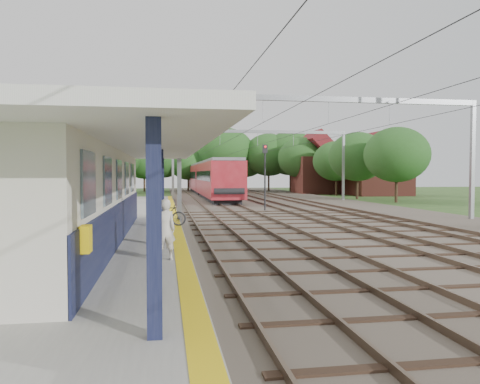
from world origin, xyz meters
TOP-DOWN VIEW (x-y plane):
  - ground at (0.00, 0.00)m, footprint 160.00×160.00m
  - ballast_bed at (4.00, 30.00)m, footprint 18.00×90.00m
  - platform at (-7.50, 14.00)m, footprint 5.00×52.00m
  - yellow_stripe at (-5.25, 14.00)m, footprint 0.45×52.00m
  - station_building at (-8.88, 7.00)m, footprint 3.41×18.00m
  - canopy at (-7.77, 6.00)m, footprint 6.40×20.00m
  - rail_tracks at (1.50, 30.00)m, footprint 11.80×88.00m
  - catenary_system at (3.39, 25.28)m, footprint 17.22×88.00m
  - tree_band at (3.84, 57.12)m, footprint 31.72×30.88m
  - house_near at (21.00, 46.00)m, footprint 7.00×6.12m
  - house_far at (16.00, 52.00)m, footprint 8.00×6.12m
  - person at (-5.76, 3.18)m, footprint 0.69×0.53m
  - bicycle at (-5.66, 11.68)m, footprint 1.74×0.56m
  - train at (-0.50, 47.32)m, footprint 3.05×37.96m
  - signal_post at (1.35, 23.02)m, footprint 0.33×0.28m

SIDE VIEW (x-z plane):
  - ground at x=0.00m, z-range 0.00..0.00m
  - ballast_bed at x=4.00m, z-range 0.00..0.10m
  - platform at x=-7.50m, z-range 0.00..0.35m
  - rail_tracks at x=1.50m, z-range 0.10..0.25m
  - yellow_stripe at x=-5.25m, z-range 0.35..0.36m
  - bicycle at x=-5.66m, z-range 0.35..1.38m
  - person at x=-5.76m, z-range 0.35..2.05m
  - station_building at x=-8.88m, z-range 0.34..3.74m
  - train at x=-0.50m, z-range 0.23..4.22m
  - house_near at x=21.00m, z-range -0.96..6.93m
  - signal_post at x=1.35m, z-range 0.74..5.57m
  - house_far at x=16.00m, z-range -1.09..7.56m
  - canopy at x=-7.77m, z-range 1.92..5.36m
  - tree_band at x=3.84m, z-range 0.51..9.33m
  - catenary_system at x=3.39m, z-range 2.01..9.01m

